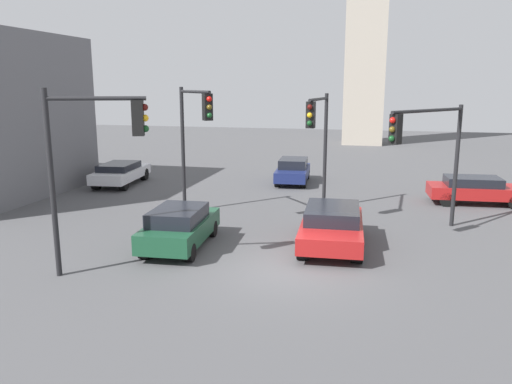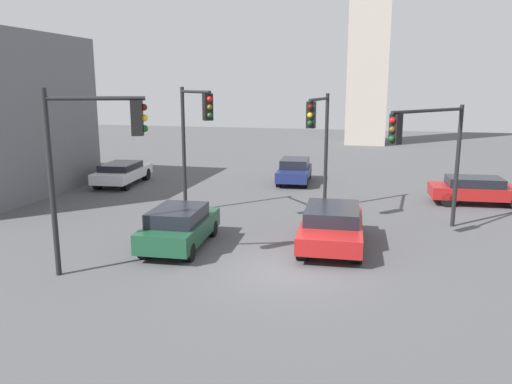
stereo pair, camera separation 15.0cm
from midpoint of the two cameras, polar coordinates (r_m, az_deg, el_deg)
The scene contains 10 objects.
ground_plane at distance 15.60m, azimuth 3.86°, elevation -8.76°, with size 101.56×101.56×0.00m, color #4C4C4F.
traffic_light_0 at distance 21.16m, azimuth 7.36°, elevation 7.02°, with size 0.49×3.73×5.17m.
traffic_light_1 at distance 20.76m, azimuth -6.75°, elevation 7.45°, with size 2.27×2.65×5.45m.
traffic_light_2 at distance 15.08m, azimuth -17.66°, elevation 4.95°, with size 2.71×1.14×5.45m.
traffic_light_3 at distance 19.23m, azimuth 19.10°, elevation 5.40°, with size 2.77×3.72×4.79m.
car_1 at distance 29.45m, azimuth -14.72°, elevation 2.16°, with size 2.34×4.71×1.26m.
car_2 at distance 29.14m, azimuth 4.51°, elevation 2.44°, with size 2.01×4.11×1.38m.
car_3 at distance 17.79m, azimuth 8.79°, elevation -3.74°, with size 2.33×4.71×1.37m.
car_5 at distance 25.96m, azimuth 23.87°, elevation 0.24°, with size 4.49×2.10×1.29m.
car_6 at distance 17.63m, azimuth -8.40°, elevation -3.85°, with size 2.06×4.21×1.43m.
Camera 2 is at (2.63, -14.35, 5.51)m, focal length 35.43 mm.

